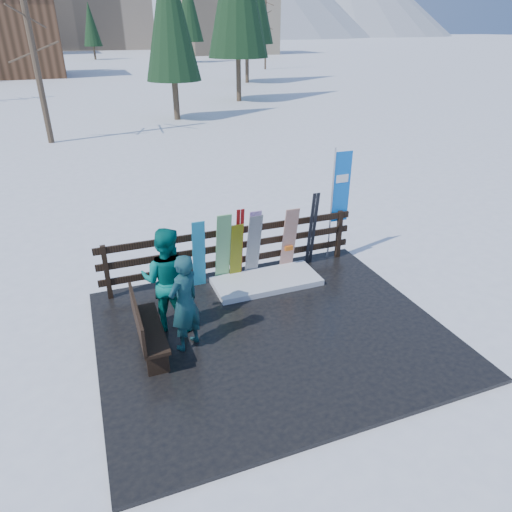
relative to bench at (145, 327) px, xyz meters
name	(u,v)px	position (x,y,z in m)	size (l,w,h in m)	color
ground	(272,334)	(2.17, -0.18, -0.60)	(700.00, 700.00, 0.00)	white
deck	(272,332)	(2.17, -0.18, -0.56)	(6.00, 5.00, 0.08)	black
fence	(233,248)	(2.17, 2.02, 0.14)	(5.60, 0.10, 1.15)	black
snow_patch	(266,281)	(2.71, 1.42, -0.46)	(2.23, 1.00, 0.12)	white
bench	(145,327)	(0.00, 0.00, 0.00)	(0.41, 1.50, 0.97)	black
snowboard_0	(199,254)	(1.38, 1.80, 0.24)	(0.26, 0.03, 1.51)	#2AA3CC
snowboard_1	(223,248)	(1.89, 1.80, 0.29)	(0.31, 0.03, 1.63)	silver
snowboard_2	(236,252)	(2.18, 1.80, 0.15)	(0.26, 0.03, 1.35)	#DAD50B
snowboard_3	(253,244)	(2.55, 1.80, 0.28)	(0.25, 0.03, 1.63)	white
snowboard_4	(253,246)	(2.56, 1.80, 0.23)	(0.30, 0.03, 1.52)	black
snowboard_5	(289,240)	(3.39, 1.80, 0.24)	(0.31, 0.03, 1.53)	silver
ski_pair_a	(239,244)	(2.27, 1.87, 0.30)	(0.16, 0.28, 1.63)	#A71514
ski_pair_b	(312,229)	(3.98, 1.87, 0.36)	(0.17, 0.24, 1.75)	black
rental_flag	(339,192)	(4.70, 2.07, 1.09)	(0.45, 0.04, 2.60)	silver
person_front	(185,303)	(0.66, -0.06, 0.34)	(0.63, 0.41, 1.72)	#1C5B4F
person_back	(167,279)	(0.52, 0.64, 0.44)	(0.93, 0.73, 1.92)	#056D62
resort_buildings	(75,3)	(3.19, 115.22, 9.21)	(73.00, 87.60, 22.60)	tan
trees	(136,16)	(6.97, 48.41, 5.45)	(42.20, 68.68, 14.28)	#382B1E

